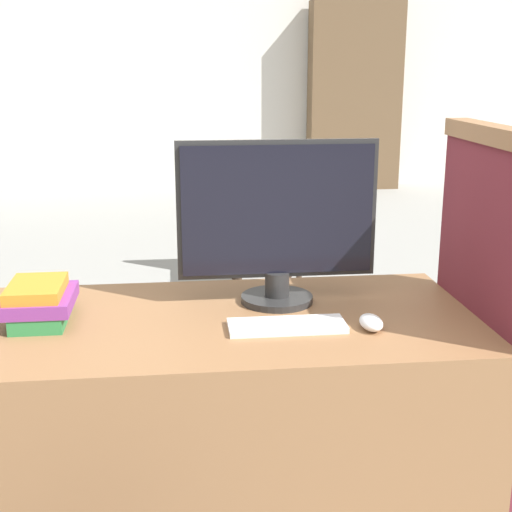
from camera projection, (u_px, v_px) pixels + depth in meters
name	position (u px, v px, depth m)	size (l,w,h in m)	color
wall_back	(183.00, 65.00, 8.05)	(12.00, 0.06, 2.80)	silver
desk	(227.00, 435.00, 2.10)	(1.42, 0.72, 0.73)	#8C603D
carrel_divider	(481.00, 345.00, 2.06)	(0.07, 0.60, 1.26)	maroon
monitor	(277.00, 221.00, 2.08)	(0.59, 0.22, 0.48)	#282828
keyboard	(287.00, 326.00, 1.92)	(0.32, 0.12, 0.02)	white
mouse	(371.00, 322.00, 1.92)	(0.06, 0.11, 0.04)	white
book_stack	(39.00, 302.00, 1.97)	(0.19, 0.24, 0.11)	#2D7F42
far_chair	(264.00, 209.00, 4.64)	(0.44, 0.44, 0.88)	#38281E
bookshelf_far	(354.00, 97.00, 8.12)	(1.04, 0.32, 2.09)	brown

